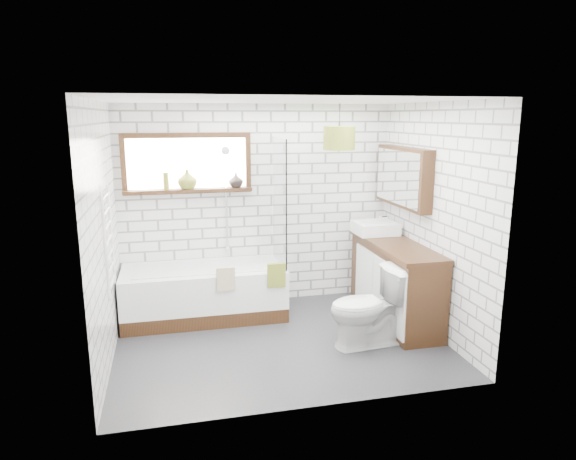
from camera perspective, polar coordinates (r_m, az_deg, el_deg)
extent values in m
cube|color=#27272B|center=(5.61, -0.88, -12.30)|extent=(3.40, 2.60, 0.01)
cube|color=white|center=(5.09, -0.98, 14.26)|extent=(3.40, 2.60, 0.01)
cube|color=white|center=(6.47, -3.38, 2.71)|extent=(3.40, 0.01, 2.50)
cube|color=white|center=(3.98, 3.06, -3.55)|extent=(3.40, 0.01, 2.50)
cube|color=white|center=(5.14, -19.86, -0.61)|extent=(0.01, 2.60, 2.50)
cube|color=white|center=(5.80, 15.76, 1.12)|extent=(0.01, 2.60, 2.50)
cube|color=black|center=(6.26, -11.12, 7.26)|extent=(1.52, 0.16, 0.68)
cube|color=white|center=(5.14, -19.32, -1.13)|extent=(0.06, 0.52, 1.00)
cube|color=black|center=(6.23, 12.65, 5.77)|extent=(0.16, 1.20, 0.70)
cylinder|color=silver|center=(6.35, -6.88, 3.38)|extent=(0.02, 0.02, 1.30)
cube|color=white|center=(6.22, -9.30, -6.85)|extent=(1.88, 0.83, 0.61)
cube|color=white|center=(6.08, -0.94, 3.14)|extent=(0.02, 0.72, 1.50)
cube|color=olive|center=(5.83, -1.30, -5.04)|extent=(0.20, 0.06, 0.28)
cube|color=tan|center=(5.75, -6.94, -5.40)|extent=(0.20, 0.05, 0.27)
cube|color=black|center=(6.14, 11.80, -5.63)|extent=(0.53, 1.63, 0.93)
cube|color=white|center=(6.41, 9.66, 0.24)|extent=(0.50, 0.43, 0.14)
cylinder|color=silver|center=(6.46, 10.99, 0.83)|extent=(0.03, 0.03, 0.17)
imported|color=white|center=(5.43, 8.93, -8.49)|extent=(0.53, 0.85, 0.84)
imported|color=olive|center=(6.26, -11.12, 5.38)|extent=(0.25, 0.25, 0.23)
imported|color=black|center=(6.31, -5.80, 5.35)|extent=(0.20, 0.20, 0.18)
cylinder|color=olive|center=(6.25, -13.39, 5.12)|extent=(0.07, 0.07, 0.20)
cylinder|color=olive|center=(6.13, 5.71, 10.13)|extent=(0.37, 0.37, 0.27)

